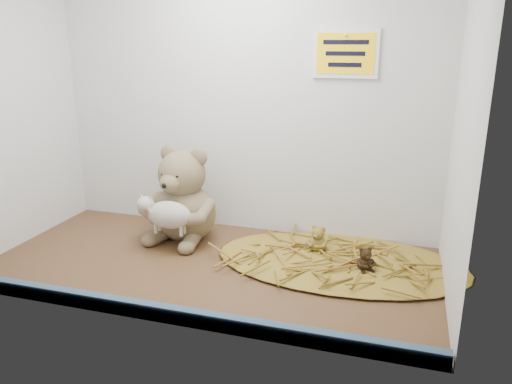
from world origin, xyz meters
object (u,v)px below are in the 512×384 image
(mini_teddy_tan, at_px, (318,238))
(main_teddy, at_px, (184,194))
(toy_lamb, at_px, (169,215))
(mini_teddy_brown, at_px, (365,258))

(mini_teddy_tan, bearing_deg, main_teddy, -165.23)
(main_teddy, xyz_separation_m, toy_lamb, (0.00, -0.10, -0.03))
(toy_lamb, bearing_deg, mini_teddy_tan, 13.62)
(toy_lamb, distance_m, mini_teddy_tan, 0.43)
(mini_teddy_tan, relative_size, mini_teddy_brown, 1.19)
(toy_lamb, xyz_separation_m, mini_teddy_tan, (0.41, 0.10, -0.06))
(mini_teddy_brown, bearing_deg, mini_teddy_tan, 115.83)
(mini_teddy_tan, bearing_deg, toy_lamb, -151.17)
(toy_lamb, bearing_deg, main_teddy, 90.00)
(mini_teddy_tan, distance_m, mini_teddy_brown, 0.16)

